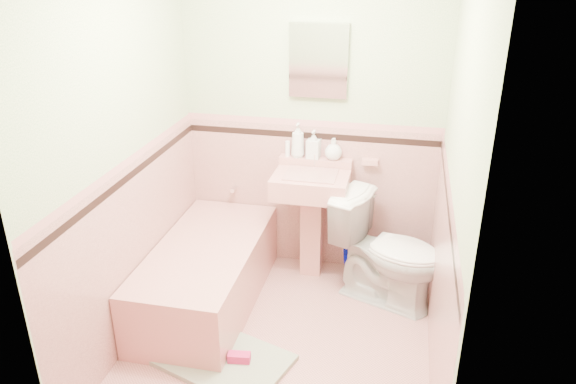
% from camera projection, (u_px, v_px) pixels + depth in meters
% --- Properties ---
extents(floor, '(2.20, 2.20, 0.00)m').
position_uv_depth(floor, '(280.00, 340.00, 3.79)').
color(floor, tan).
rests_on(floor, ground).
extents(wall_back, '(2.50, 0.00, 2.50)m').
position_uv_depth(wall_back, '(311.00, 119.00, 4.27)').
color(wall_back, '#EFE0C3').
rests_on(wall_back, ground).
extents(wall_front, '(2.50, 0.00, 2.50)m').
position_uv_depth(wall_front, '(219.00, 265.00, 2.31)').
color(wall_front, '#EFE0C3').
rests_on(wall_front, ground).
extents(wall_left, '(0.00, 2.50, 2.50)m').
position_uv_depth(wall_left, '(124.00, 158.00, 3.48)').
color(wall_left, '#EFE0C3').
rests_on(wall_left, ground).
extents(wall_right, '(0.00, 2.50, 2.50)m').
position_uv_depth(wall_right, '(454.00, 184.00, 3.09)').
color(wall_right, '#EFE0C3').
rests_on(wall_right, ground).
extents(wainscot_back, '(2.00, 0.00, 2.00)m').
position_uv_depth(wainscot_back, '(310.00, 196.00, 4.52)').
color(wainscot_back, tan).
rests_on(wainscot_back, ground).
extents(wainscot_front, '(2.00, 0.00, 2.00)m').
position_uv_depth(wainscot_front, '(227.00, 384.00, 2.58)').
color(wainscot_front, tan).
rests_on(wainscot_front, ground).
extents(wainscot_left, '(0.00, 2.20, 2.20)m').
position_uv_depth(wainscot_left, '(137.00, 248.00, 3.74)').
color(wainscot_left, tan).
rests_on(wainscot_left, ground).
extents(wainscot_right, '(0.00, 2.20, 2.20)m').
position_uv_depth(wainscot_right, '(439.00, 283.00, 3.36)').
color(wainscot_right, tan).
rests_on(wainscot_right, ground).
extents(accent_back, '(2.00, 0.00, 2.00)m').
position_uv_depth(accent_back, '(311.00, 136.00, 4.31)').
color(accent_back, black).
rests_on(accent_back, ground).
extents(accent_front, '(2.00, 0.00, 2.00)m').
position_uv_depth(accent_front, '(222.00, 289.00, 2.37)').
color(accent_front, black).
rests_on(accent_front, ground).
extents(accent_left, '(0.00, 2.20, 2.20)m').
position_uv_depth(accent_left, '(129.00, 177.00, 3.53)').
color(accent_left, black).
rests_on(accent_left, ground).
extents(accent_right, '(0.00, 2.20, 2.20)m').
position_uv_depth(accent_right, '(448.00, 205.00, 3.15)').
color(accent_right, black).
rests_on(accent_right, ground).
extents(cap_back, '(2.00, 0.00, 2.00)m').
position_uv_depth(cap_back, '(311.00, 123.00, 4.27)').
color(cap_back, tan).
rests_on(cap_back, ground).
extents(cap_front, '(2.00, 0.00, 2.00)m').
position_uv_depth(cap_front, '(221.00, 269.00, 2.33)').
color(cap_front, tan).
rests_on(cap_front, ground).
extents(cap_left, '(0.00, 2.20, 2.20)m').
position_uv_depth(cap_left, '(127.00, 162.00, 3.49)').
color(cap_left, tan).
rests_on(cap_left, ground).
extents(cap_right, '(0.00, 2.20, 2.20)m').
position_uv_depth(cap_right, '(450.00, 189.00, 3.11)').
color(cap_right, tan).
rests_on(cap_right, ground).
extents(bathtub, '(0.70, 1.50, 0.45)m').
position_uv_depth(bathtub, '(207.00, 276.00, 4.12)').
color(bathtub, tan).
rests_on(bathtub, floor).
extents(tub_faucet, '(0.04, 0.12, 0.04)m').
position_uv_depth(tub_faucet, '(234.00, 188.00, 4.60)').
color(tub_faucet, silver).
rests_on(tub_faucet, wall_back).
extents(sink, '(0.57, 0.48, 0.89)m').
position_uv_depth(sink, '(311.00, 226.00, 4.37)').
color(sink, tan).
rests_on(sink, floor).
extents(sink_faucet, '(0.02, 0.02, 0.10)m').
position_uv_depth(sink_faucet, '(315.00, 160.00, 4.29)').
color(sink_faucet, silver).
rests_on(sink_faucet, sink).
extents(medicine_cabinet, '(0.43, 0.04, 0.54)m').
position_uv_depth(medicine_cabinet, '(319.00, 61.00, 4.05)').
color(medicine_cabinet, white).
rests_on(medicine_cabinet, wall_back).
extents(soap_dish, '(0.12, 0.07, 0.04)m').
position_uv_depth(soap_dish, '(370.00, 162.00, 4.27)').
color(soap_dish, tan).
rests_on(soap_dish, wall_back).
extents(soap_bottle_left, '(0.10, 0.11, 0.27)m').
position_uv_depth(soap_bottle_left, '(298.00, 140.00, 4.30)').
color(soap_bottle_left, '#B2B2B2').
rests_on(soap_bottle_left, sink).
extents(soap_bottle_mid, '(0.11, 0.11, 0.22)m').
position_uv_depth(soap_bottle_mid, '(314.00, 144.00, 4.29)').
color(soap_bottle_mid, '#B2B2B2').
rests_on(soap_bottle_mid, sink).
extents(soap_bottle_right, '(0.17, 0.17, 0.17)m').
position_uv_depth(soap_bottle_right, '(333.00, 149.00, 4.27)').
color(soap_bottle_right, '#B2B2B2').
rests_on(soap_bottle_right, sink).
extents(tube, '(0.05, 0.05, 0.12)m').
position_uv_depth(tube, '(288.00, 149.00, 4.35)').
color(tube, white).
rests_on(tube, sink).
extents(toilet, '(0.92, 0.72, 0.82)m').
position_uv_depth(toilet, '(389.00, 251.00, 4.08)').
color(toilet, white).
rests_on(toilet, floor).
extents(bucket, '(0.30, 0.30, 0.26)m').
position_uv_depth(bucket, '(359.00, 265.00, 4.44)').
color(bucket, '#00088F').
rests_on(bucket, floor).
extents(bath_mat, '(0.95, 0.78, 0.03)m').
position_uv_depth(bath_mat, '(223.00, 360.00, 3.59)').
color(bath_mat, gray).
rests_on(bath_mat, floor).
extents(shoe, '(0.15, 0.08, 0.06)m').
position_uv_depth(shoe, '(239.00, 357.00, 3.55)').
color(shoe, '#BF1E59').
rests_on(shoe, bath_mat).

